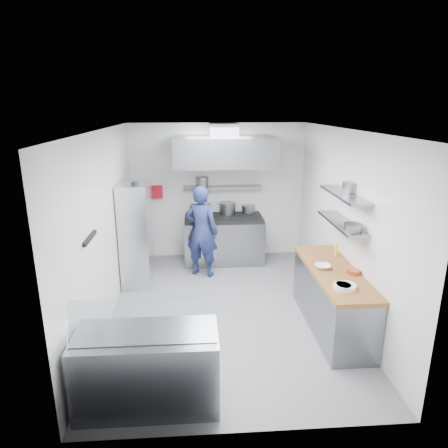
{
  "coord_description": "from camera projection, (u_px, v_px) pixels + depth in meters",
  "views": [
    {
      "loc": [
        -0.44,
        -5.69,
        3.12
      ],
      "look_at": [
        0.0,
        0.6,
        1.25
      ],
      "focal_mm": 32.0,
      "sensor_mm": 36.0,
      "label": 1
    }
  ],
  "objects": [
    {
      "name": "display_glass",
      "position": [
        143.0,
        321.0,
        3.96
      ],
      "size": [
        1.47,
        0.19,
        0.42
      ],
      "primitive_type": "cube",
      "rotation": [
        -0.38,
        0.0,
        0.0
      ],
      "color": "silver",
      "rests_on": "display_case"
    },
    {
      "name": "stock_pot_mid",
      "position": [
        227.0,
        208.0,
        8.29
      ],
      "size": [
        0.33,
        0.33,
        0.24
      ],
      "primitive_type": "cylinder",
      "color": "slate",
      "rests_on": "cooktop"
    },
    {
      "name": "over_range_shelf",
      "position": [
        223.0,
        187.0,
        8.18
      ],
      "size": [
        1.6,
        0.3,
        0.04
      ],
      "primitive_type": "cube",
      "color": "gray",
      "rests_on": "wall_back"
    },
    {
      "name": "wire_rack",
      "position": [
        137.0,
        234.0,
        7.15
      ],
      "size": [
        0.5,
        0.9,
        1.85
      ],
      "primitive_type": "cube",
      "color": "silver",
      "rests_on": "floor"
    },
    {
      "name": "copper_pan",
      "position": [
        353.0,
        272.0,
        5.49
      ],
      "size": [
        0.18,
        0.18,
        0.06
      ],
      "primitive_type": "cylinder",
      "color": "#CC5E39",
      "rests_on": "prep_counter_top"
    },
    {
      "name": "display_case",
      "position": [
        148.0,
        369.0,
        4.26
      ],
      "size": [
        1.5,
        0.7,
        0.85
      ],
      "primitive_type": "cube",
      "color": "gray",
      "rests_on": "floor"
    },
    {
      "name": "rack_bin_a",
      "position": [
        135.0,
        246.0,
        6.9
      ],
      "size": [
        0.14,
        0.18,
        0.16
      ],
      "primitive_type": "cube",
      "color": "white",
      "rests_on": "wire_rack"
    },
    {
      "name": "knife_strip",
      "position": [
        90.0,
        238.0,
        4.94
      ],
      "size": [
        0.04,
        0.55,
        0.05
      ],
      "primitive_type": "cube",
      "color": "black",
      "rests_on": "wall_left"
    },
    {
      "name": "wall_back",
      "position": [
        218.0,
        191.0,
        8.36
      ],
      "size": [
        3.6,
        2.8,
        0.02
      ],
      "primitive_type": "cube",
      "rotation": [
        1.57,
        0.0,
        0.0
      ],
      "color": "white",
      "rests_on": "floor"
    },
    {
      "name": "gas_range",
      "position": [
        224.0,
        240.0,
        8.25
      ],
      "size": [
        1.6,
        0.8,
        0.9
      ],
      "primitive_type": "cube",
      "color": "gray",
      "rests_on": "floor"
    },
    {
      "name": "rack_jar",
      "position": [
        135.0,
        187.0,
        6.75
      ],
      "size": [
        0.12,
        0.12,
        0.18
      ],
      "primitive_type": "cylinder",
      "color": "black",
      "rests_on": "wire_rack"
    },
    {
      "name": "wall_shelf_lower",
      "position": [
        341.0,
        223.0,
        5.76
      ],
      "size": [
        0.3,
        1.3,
        0.04
      ],
      "primitive_type": "cube",
      "color": "gray",
      "rests_on": "wall_right"
    },
    {
      "name": "shelf_pot_d",
      "position": [
        351.0,
        187.0,
        5.7
      ],
      "size": [
        0.25,
        0.25,
        0.14
      ],
      "primitive_type": "cylinder",
      "color": "slate",
      "rests_on": "wall_shelf_upper"
    },
    {
      "name": "prep_counter_top",
      "position": [
        334.0,
        272.0,
        5.64
      ],
      "size": [
        0.65,
        2.04,
        0.06
      ],
      "primitive_type": "cube",
      "color": "brown",
      "rests_on": "prep_counter_base"
    },
    {
      "name": "ceiling",
      "position": [
        227.0,
        130.0,
        5.57
      ],
      "size": [
        5.0,
        5.0,
        0.0
      ],
      "primitive_type": "plane",
      "rotation": [
        3.14,
        0.0,
        0.0
      ],
      "color": "silver",
      "rests_on": "wall_back"
    },
    {
      "name": "hood_duct",
      "position": [
        224.0,
        130.0,
        7.66
      ],
      "size": [
        0.55,
        0.55,
        0.24
      ],
      "primitive_type": "cube",
      "color": "slate",
      "rests_on": "extractor_hood"
    },
    {
      "name": "prep_counter_base",
      "position": [
        332.0,
        300.0,
        5.77
      ],
      "size": [
        0.62,
        2.0,
        0.84
      ],
      "primitive_type": "cube",
      "color": "gray",
      "rests_on": "floor"
    },
    {
      "name": "red_firebox",
      "position": [
        157.0,
        192.0,
        8.21
      ],
      "size": [
        0.22,
        0.1,
        0.26
      ],
      "primitive_type": "cube",
      "color": "#AF0E1C",
      "rests_on": "wall_back"
    },
    {
      "name": "shelf_pot_a",
      "position": [
        202.0,
        181.0,
        8.2
      ],
      "size": [
        0.24,
        0.24,
        0.18
      ],
      "primitive_type": "cylinder",
      "color": "slate",
      "rests_on": "over_range_shelf"
    },
    {
      "name": "extractor_hood",
      "position": [
        224.0,
        151.0,
        7.56
      ],
      "size": [
        1.9,
        1.15,
        0.55
      ],
      "primitive_type": "cube",
      "color": "gray",
      "rests_on": "wall_back"
    },
    {
      "name": "cooktop",
      "position": [
        224.0,
        218.0,
        8.11
      ],
      "size": [
        1.57,
        0.78,
        0.06
      ],
      "primitive_type": "cube",
      "color": "black",
      "rests_on": "gas_range"
    },
    {
      "name": "wall_shelf_upper",
      "position": [
        344.0,
        194.0,
        5.64
      ],
      "size": [
        0.3,
        1.3,
        0.04
      ],
      "primitive_type": "cube",
      "color": "gray",
      "rests_on": "wall_right"
    },
    {
      "name": "mixing_bowl",
      "position": [
        323.0,
        266.0,
        5.68
      ],
      "size": [
        0.24,
        0.24,
        0.05
      ],
      "primitive_type": "imported",
      "rotation": [
        0.0,
        0.0,
        -0.09
      ],
      "color": "white",
      "rests_on": "prep_counter_top"
    },
    {
      "name": "stock_pot_right",
      "position": [
        248.0,
        209.0,
        8.4
      ],
      "size": [
        0.28,
        0.28,
        0.16
      ],
      "primitive_type": "cylinder",
      "color": "slate",
      "rests_on": "cooktop"
    },
    {
      "name": "plate_stack_b",
      "position": [
        342.0,
        287.0,
        5.04
      ],
      "size": [
        0.23,
        0.23,
        0.06
      ],
      "primitive_type": "cylinder",
      "color": "white",
      "rests_on": "prep_counter_top"
    },
    {
      "name": "stock_pot_left",
      "position": [
        204.0,
        208.0,
        8.42
      ],
      "size": [
        0.26,
        0.26,
        0.2
      ],
      "primitive_type": "cylinder",
      "color": "slate",
      "rests_on": "cooktop"
    },
    {
      "name": "plate_stack_a",
      "position": [
        346.0,
        286.0,
        5.04
      ],
      "size": [
        0.26,
        0.26,
        0.06
      ],
      "primitive_type": "cylinder",
      "color": "white",
      "rests_on": "prep_counter_top"
    },
    {
      "name": "wall_left",
      "position": [
        105.0,
        228.0,
        5.84
      ],
      "size": [
        2.8,
        5.0,
        0.02
      ],
      "primitive_type": "cube",
      "rotation": [
        1.57,
        0.0,
        1.57
      ],
      "color": "white",
      "rests_on": "floor"
    },
    {
      "name": "chef",
      "position": [
        202.0,
        231.0,
        7.46
      ],
      "size": [
        0.75,
        0.64,
        1.74
      ],
      "primitive_type": "imported",
      "rotation": [
        0.0,
        0.0,
        2.73
      ],
      "color": "navy",
      "rests_on": "floor"
    },
    {
      "name": "wall_front",
      "position": [
        248.0,
        306.0,
        3.57
      ],
      "size": [
        3.6,
        2.8,
        0.02
      ],
      "primitive_type": "cube",
      "rotation": [
        -1.57,
        0.0,
        0.0
      ],
      "color": "white",
      "rests_on": "floor"
    },
    {
      "name": "floor",
      "position": [
        227.0,
        310.0,
        6.36
      ],
      "size": [
        5.0,
        5.0,
        0.0
      ],
      "primitive_type": "plane",
      "color": "slate",
      "rests_on": "ground"
    },
    {
      "name": "squeeze_bottle",
      "position": [
        336.0,
        250.0,
        6.14
      ],
      "size": [
        0.05,
        0.05,
        0.18
      ],
      "primitive_type": "cylinder",
      "color": "yellow",
      "rests_on": "prep_counter_top"
    },
    {
      "name": "rack_bin_b",
      "position": [
        136.0,
        212.0,
        7.13
      ],
      "size": [
        0.14,
        0.18,
        0.16
      ],
      "primitive_type": "cube",
      "color": "yellow",
      "rests_on": "wire_rack"
    },
    {
      "name": "wall_right",
      "position": [
        344.0,
        223.0,
        6.09
      ],
      "size": [
        2.8,
        5.0,
        0.02
      ],
      "primitive_type": "cube",
      "rotation": [
        1.57,
        0.0,
        -1.57
      ],
      "color": "white",
      "rests_on": "floor"
    },
    {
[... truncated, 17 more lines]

